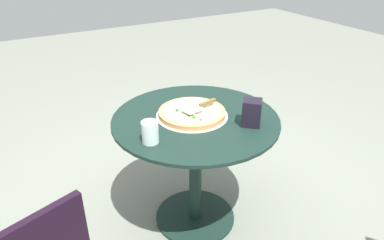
{
  "coord_description": "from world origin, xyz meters",
  "views": [
    {
      "loc": [
        -1.44,
        0.84,
        1.56
      ],
      "look_at": [
        0.02,
        0.01,
        0.67
      ],
      "focal_mm": 33.32,
      "sensor_mm": 36.0,
      "label": 1
    }
  ],
  "objects": [
    {
      "name": "napkin_dispenser",
      "position": [
        -0.21,
        -0.2,
        0.76
      ],
      "size": [
        0.13,
        0.13,
        0.14
      ],
      "primitive_type": "cube",
      "rotation": [
        0.0,
        0.0,
        0.83
      ],
      "color": "black",
      "rests_on": "patio_table"
    },
    {
      "name": "pizza_server",
      "position": [
        0.01,
        -0.03,
        0.75
      ],
      "size": [
        0.1,
        0.22,
        0.02
      ],
      "color": "silver",
      "rests_on": "pizza_on_tray"
    },
    {
      "name": "pizza_on_tray",
      "position": [
        0.02,
        0.01,
        0.71
      ],
      "size": [
        0.38,
        0.38,
        0.05
      ],
      "color": "silver",
      "rests_on": "patio_table"
    },
    {
      "name": "patio_table",
      "position": [
        0.0,
        0.0,
        0.5
      ],
      "size": [
        0.88,
        0.88,
        0.7
      ],
      "color": "black",
      "rests_on": "ground"
    },
    {
      "name": "ground_plane",
      "position": [
        0.0,
        0.0,
        0.0
      ],
      "size": [
        10.0,
        10.0,
        0.0
      ],
      "primitive_type": "plane",
      "color": "slate"
    },
    {
      "name": "drinking_cup",
      "position": [
        -0.11,
        0.31,
        0.75
      ],
      "size": [
        0.08,
        0.08,
        0.11
      ],
      "primitive_type": "cylinder",
      "color": "silver",
      "rests_on": "patio_table"
    }
  ]
}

